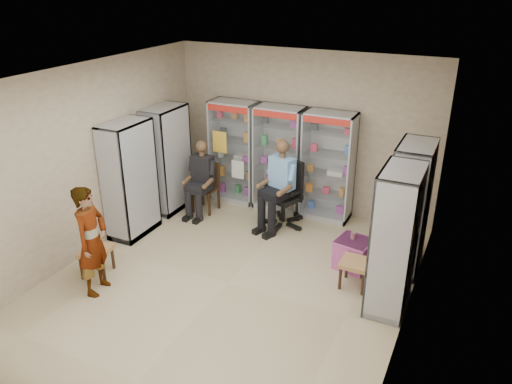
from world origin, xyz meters
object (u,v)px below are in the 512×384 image
at_px(wooden_chair, 205,188).
at_px(pink_trunk, 353,254).
at_px(cabinet_left_near, 130,180).
at_px(standing_man, 92,241).
at_px(cabinet_back_right, 328,167).
at_px(woven_stool_b, 97,261).
at_px(cabinet_back_left, 234,152).
at_px(seated_shopkeeper, 283,187).
at_px(cabinet_right_near, 394,241).
at_px(office_chair, 283,194).
at_px(cabinet_back_mid, 279,159).
at_px(cabinet_left_far, 167,160).
at_px(woven_stool_a, 355,274).
at_px(cabinet_right_far, 409,208).

height_order(wooden_chair, pink_trunk, wooden_chair).
xyz_separation_m(cabinet_left_near, standing_man, (0.63, -1.64, -0.19)).
relative_size(cabinet_back_right, woven_stool_b, 4.64).
height_order(cabinet_back_left, seated_shopkeeper, cabinet_back_left).
height_order(cabinet_back_left, cabinet_right_near, same).
xyz_separation_m(office_chair, woven_stool_b, (-1.91, -2.71, -0.38)).
xyz_separation_m(cabinet_back_left, cabinet_back_mid, (0.95, 0.00, 0.00)).
distance_m(cabinet_back_left, cabinet_back_right, 1.90).
xyz_separation_m(cabinet_right_near, office_chair, (-2.22, 1.60, -0.40)).
bearing_deg(cabinet_back_left, cabinet_left_near, -114.61).
bearing_deg(cabinet_left_far, cabinet_right_near, 73.75).
bearing_deg(pink_trunk, cabinet_back_right, 122.11).
xyz_separation_m(office_chair, standing_man, (-1.61, -3.04, 0.21)).
relative_size(cabinet_left_near, seated_shopkeeper, 1.31).
distance_m(cabinet_back_right, cabinet_right_near, 2.76).
distance_m(seated_shopkeeper, pink_trunk, 1.81).
distance_m(cabinet_back_right, standing_man, 4.29).
bearing_deg(wooden_chair, cabinet_back_left, 71.10).
bearing_deg(office_chair, cabinet_back_left, 172.01).
bearing_deg(cabinet_left_near, office_chair, 121.92).
relative_size(wooden_chair, pink_trunk, 1.91).
distance_m(cabinet_right_near, pink_trunk, 1.26).
height_order(cabinet_back_left, cabinet_back_right, same).
bearing_deg(cabinet_back_right, cabinet_left_far, -161.81).
bearing_deg(cabinet_back_right, pink_trunk, -57.89).
relative_size(cabinet_back_mid, wooden_chair, 2.13).
bearing_deg(pink_trunk, wooden_chair, 166.03).
bearing_deg(cabinet_right_near, standing_man, 110.58).
height_order(cabinet_back_right, cabinet_right_near, same).
bearing_deg(cabinet_back_mid, cabinet_left_near, -132.80).
bearing_deg(standing_man, wooden_chair, -11.47).
distance_m(woven_stool_b, standing_man, 0.74).
relative_size(cabinet_left_far, seated_shopkeeper, 1.31).
bearing_deg(cabinet_right_near, cabinet_back_left, 57.72).
relative_size(pink_trunk, woven_stool_a, 1.18).
distance_m(seated_shopkeeper, woven_stool_a, 2.21).
distance_m(cabinet_back_mid, woven_stool_a, 2.97).
bearing_deg(pink_trunk, woven_stool_a, -71.95).
distance_m(cabinet_right_far, office_chair, 2.31).
distance_m(office_chair, standing_man, 3.44).
bearing_deg(woven_stool_b, cabinet_left_near, 104.22).
height_order(cabinet_right_far, cabinet_right_near, same).
height_order(cabinet_back_mid, office_chair, cabinet_back_mid).
distance_m(cabinet_back_left, cabinet_left_far, 1.32).
xyz_separation_m(cabinet_right_far, office_chair, (-2.22, 0.50, -0.40)).
height_order(seated_shopkeeper, woven_stool_a, seated_shopkeeper).
bearing_deg(standing_man, cabinet_left_far, 2.45).
bearing_deg(cabinet_back_mid, cabinet_back_left, 180.00).
bearing_deg(cabinet_left_far, cabinet_left_near, -0.00).
height_order(office_chair, woven_stool_b, office_chair).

